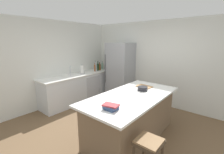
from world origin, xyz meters
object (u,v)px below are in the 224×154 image
(mixing_bowl, at_px, (143,89))
(wine_bottle, at_px, (98,67))
(cookbook_stack, at_px, (111,107))
(paper_towel_roll, at_px, (82,70))
(hot_sauce_bottle, at_px, (105,67))
(gin_bottle, at_px, (102,66))
(soda_bottle, at_px, (96,67))
(refrigerator, at_px, (120,71))
(sink_faucet, at_px, (70,70))
(vinegar_bottle, at_px, (95,68))
(olive_oil_bottle, at_px, (100,67))
(cutting_board, at_px, (144,86))
(whiskey_bottle, at_px, (100,67))
(kitchen_island, at_px, (132,116))
(bar_stool, at_px, (149,147))

(mixing_bowl, bearing_deg, wine_bottle, 156.42)
(cookbook_stack, bearing_deg, paper_towel_roll, 149.23)
(paper_towel_roll, relative_size, hot_sauce_bottle, 1.36)
(gin_bottle, height_order, soda_bottle, soda_bottle)
(hot_sauce_bottle, height_order, soda_bottle, soda_bottle)
(refrigerator, bearing_deg, paper_towel_roll, -130.15)
(hot_sauce_bottle, distance_m, soda_bottle, 0.48)
(sink_faucet, height_order, hot_sauce_bottle, sink_faucet)
(gin_bottle, height_order, vinegar_bottle, vinegar_bottle)
(paper_towel_roll, bearing_deg, wine_bottle, 90.63)
(vinegar_bottle, xyz_separation_m, cookbook_stack, (2.51, -2.08, -0.07))
(gin_bottle, height_order, mixing_bowl, gin_bottle)
(sink_faucet, distance_m, mixing_bowl, 2.53)
(olive_oil_bottle, xyz_separation_m, cutting_board, (2.45, -0.99, -0.09))
(sink_faucet, xyz_separation_m, mixing_bowl, (2.53, 0.08, -0.11))
(hot_sauce_bottle, relative_size, whiskey_bottle, 0.79)
(paper_towel_roll, relative_size, cookbook_stack, 1.12)
(wine_bottle, xyz_separation_m, soda_bottle, (-0.04, -0.09, 0.00))
(kitchen_island, xyz_separation_m, gin_bottle, (-2.47, 1.75, 0.57))
(paper_towel_roll, distance_m, vinegar_bottle, 0.57)
(bar_stool, xyz_separation_m, vinegar_bottle, (-3.16, 2.01, 0.52))
(soda_bottle, bearing_deg, vinegar_bottle, -58.01)
(whiskey_bottle, xyz_separation_m, soda_bottle, (-0.02, -0.19, 0.03))
(paper_towel_roll, height_order, cookbook_stack, paper_towel_roll)
(sink_faucet, height_order, gin_bottle, sink_faucet)
(gin_bottle, relative_size, soda_bottle, 0.82)
(soda_bottle, distance_m, mixing_bowl, 2.67)
(soda_bottle, relative_size, cookbook_stack, 1.30)
(mixing_bowl, bearing_deg, bar_stool, -56.65)
(whiskey_bottle, relative_size, cookbook_stack, 1.05)
(gin_bottle, bearing_deg, cutting_board, -24.47)
(vinegar_bottle, xyz_separation_m, cutting_board, (2.32, -0.62, -0.11))
(mixing_bowl, height_order, cutting_board, mixing_bowl)
(olive_oil_bottle, bearing_deg, whiskey_bottle, -45.63)
(olive_oil_bottle, distance_m, cookbook_stack, 3.60)
(kitchen_island, relative_size, cookbook_stack, 8.02)
(olive_oil_bottle, bearing_deg, wine_bottle, -61.51)
(bar_stool, height_order, vinegar_bottle, vinegar_bottle)
(olive_oil_bottle, xyz_separation_m, cookbook_stack, (2.64, -2.45, -0.06))
(hot_sauce_bottle, height_order, cutting_board, hot_sauce_bottle)
(gin_bottle, relative_size, olive_oil_bottle, 1.08)
(bar_stool, relative_size, cookbook_stack, 2.28)
(bar_stool, relative_size, whiskey_bottle, 2.18)
(sink_faucet, height_order, wine_bottle, wine_bottle)
(bar_stool, relative_size, soda_bottle, 1.76)
(gin_bottle, bearing_deg, paper_towel_roll, -87.37)
(hot_sauce_bottle, xyz_separation_m, wine_bottle, (-0.01, -0.39, 0.04))
(soda_bottle, bearing_deg, gin_bottle, 90.36)
(vinegar_bottle, bearing_deg, cutting_board, -14.94)
(sink_faucet, distance_m, soda_bottle, 1.06)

